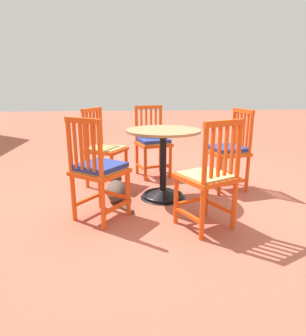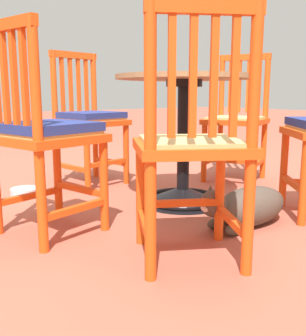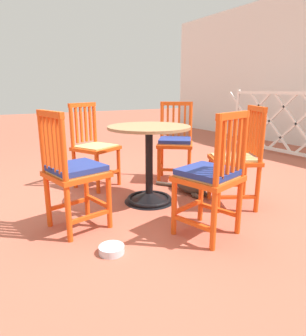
{
  "view_description": "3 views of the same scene",
  "coord_description": "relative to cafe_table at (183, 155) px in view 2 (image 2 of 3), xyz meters",
  "views": [
    {
      "loc": [
        -2.96,
        0.52,
        1.14
      ],
      "look_at": [
        -0.06,
        0.24,
        0.34
      ],
      "focal_mm": 31.51,
      "sensor_mm": 36.0,
      "label": 1
    },
    {
      "loc": [
        1.42,
        1.84,
        0.63
      ],
      "look_at": [
        0.15,
        0.07,
        0.22
      ],
      "focal_mm": 42.14,
      "sensor_mm": 36.0,
      "label": 2
    },
    {
      "loc": [
        2.37,
        -1.24,
        1.05
      ],
      "look_at": [
        0.16,
        0.07,
        0.38
      ],
      "focal_mm": 32.21,
      "sensor_mm": 36.0,
      "label": 3
    }
  ],
  "objects": [
    {
      "name": "orange_chair_near_fence",
      "position": [
        0.49,
        0.64,
        0.15
      ],
      "size": [
        0.54,
        0.54,
        0.91
      ],
      "color": "#E04C14",
      "rests_on": "ground_plane"
    },
    {
      "name": "orange_chair_by_planter",
      "position": [
        0.21,
        -0.77,
        0.16
      ],
      "size": [
        0.47,
        0.47,
        0.91
      ],
      "color": "#E04C14",
      "rests_on": "ground_plane"
    },
    {
      "name": "ground_plane",
      "position": [
        0.01,
        -0.13,
        -0.28
      ],
      "size": [
        24.0,
        24.0,
        0.0
      ],
      "primitive_type": "plane",
      "color": "#AD5642"
    },
    {
      "name": "tabby_cat",
      "position": [
        0.03,
        0.49,
        -0.19
      ],
      "size": [
        0.73,
        0.28,
        0.23
      ],
      "color": "#4C4238",
      "rests_on": "ground_plane"
    },
    {
      "name": "cafe_table",
      "position": [
        0.0,
        0.0,
        0.0
      ],
      "size": [
        0.76,
        0.76,
        0.73
      ],
      "color": "black",
      "rests_on": "ground_plane"
    },
    {
      "name": "orange_chair_at_corner",
      "position": [
        -0.73,
        -0.27,
        0.15
      ],
      "size": [
        0.53,
        0.53,
        0.91
      ],
      "color": "#E04C14",
      "rests_on": "ground_plane"
    },
    {
      "name": "orange_chair_facing_out",
      "position": [
        0.82,
        0.03,
        0.16
      ],
      "size": [
        0.49,
        0.49,
        0.91
      ],
      "color": "#E04C14",
      "rests_on": "ground_plane"
    },
    {
      "name": "pet_water_bowl",
      "position": [
        0.7,
        -0.69,
        -0.26
      ],
      "size": [
        0.17,
        0.17,
        0.05
      ],
      "primitive_type": "cylinder",
      "color": "silver",
      "rests_on": "ground_plane"
    }
  ]
}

